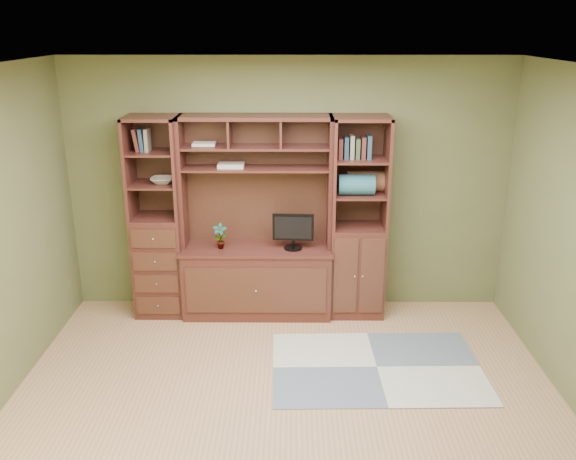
{
  "coord_description": "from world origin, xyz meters",
  "views": [
    {
      "loc": [
        0.04,
        -4.06,
        2.89
      ],
      "look_at": [
        0.01,
        1.2,
        1.1
      ],
      "focal_mm": 38.0,
      "sensor_mm": 36.0,
      "label": 1
    }
  ],
  "objects_px": {
    "monitor": "(293,225)",
    "left_tower": "(157,218)",
    "center_hutch": "(256,220)",
    "right_tower": "(358,219)"
  },
  "relations": [
    {
      "from": "monitor",
      "to": "left_tower",
      "type": "bearing_deg",
      "value": -179.47
    },
    {
      "from": "left_tower",
      "to": "center_hutch",
      "type": "bearing_deg",
      "value": -2.29
    },
    {
      "from": "right_tower",
      "to": "monitor",
      "type": "bearing_deg",
      "value": -173.47
    },
    {
      "from": "center_hutch",
      "to": "right_tower",
      "type": "xyz_separation_m",
      "value": [
        1.02,
        0.04,
        0.0
      ]
    },
    {
      "from": "center_hutch",
      "to": "monitor",
      "type": "xyz_separation_m",
      "value": [
        0.37,
        -0.03,
        -0.04
      ]
    },
    {
      "from": "center_hutch",
      "to": "right_tower",
      "type": "distance_m",
      "value": 1.03
    },
    {
      "from": "center_hutch",
      "to": "left_tower",
      "type": "bearing_deg",
      "value": 177.71
    },
    {
      "from": "center_hutch",
      "to": "right_tower",
      "type": "bearing_deg",
      "value": 2.23
    },
    {
      "from": "right_tower",
      "to": "monitor",
      "type": "relative_size",
      "value": 4.07
    },
    {
      "from": "center_hutch",
      "to": "monitor",
      "type": "height_order",
      "value": "center_hutch"
    }
  ]
}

